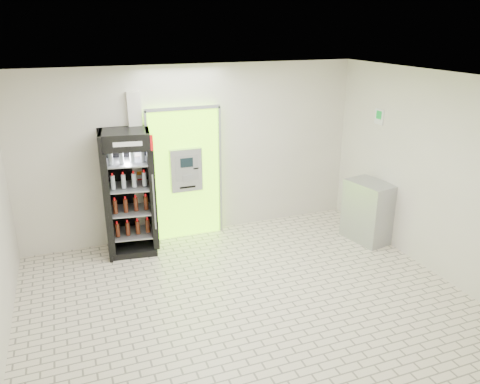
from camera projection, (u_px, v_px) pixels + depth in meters
ground at (246, 301)px, 6.47m from camera, size 6.00×6.00×0.00m
room_shell at (247, 174)px, 5.84m from camera, size 6.00×6.00×6.00m
atm_assembly at (185, 173)px, 8.13m from camera, size 1.30×0.24×2.33m
pillar at (139, 170)px, 7.85m from camera, size 0.22×0.11×2.60m
beverage_cooler at (129, 195)px, 7.63m from camera, size 0.86×0.80×2.05m
steel_cabinet at (368, 211)px, 8.16m from camera, size 0.69×0.89×1.06m
exit_sign at (379, 117)px, 7.98m from camera, size 0.02×0.22×0.26m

